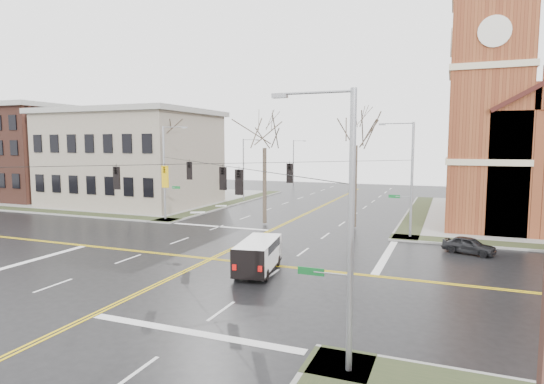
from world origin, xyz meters
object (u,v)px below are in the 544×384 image
at_px(signal_pole_ne, 410,176).
at_px(signal_pole_se, 346,224).
at_px(tree_ne, 356,140).
at_px(parked_car_a, 469,245).
at_px(streetlight_north_a, 244,167).
at_px(signal_pole_nw, 166,170).
at_px(tree_nw_far, 157,139).
at_px(streetlight_north_b, 294,162).
at_px(cargo_van, 259,253).
at_px(tree_nw_near, 265,143).

relative_size(signal_pole_ne, signal_pole_se, 1.00).
bearing_deg(signal_pole_se, tree_ne, 100.63).
bearing_deg(tree_ne, parked_car_a, -34.58).
relative_size(streetlight_north_a, parked_car_a, 2.33).
bearing_deg(signal_pole_nw, parked_car_a, -7.89).
height_order(parked_car_a, tree_nw_far, tree_nw_far).
relative_size(streetlight_north_b, cargo_van, 1.56).
relative_size(streetlight_north_a, tree_ne, 0.74).
bearing_deg(signal_pole_nw, tree_nw_far, 137.42).
height_order(signal_pole_nw, signal_pole_se, same).
xyz_separation_m(parked_car_a, tree_nw_near, (-17.25, 5.19, 6.97)).
relative_size(streetlight_north_a, tree_nw_far, 0.73).
relative_size(signal_pole_ne, tree_nw_far, 0.82).
xyz_separation_m(signal_pole_se, streetlight_north_a, (-21.97, 39.50, -0.48)).
xyz_separation_m(streetlight_north_a, tree_nw_near, (9.07, -15.04, 3.08)).
relative_size(streetlight_north_b, tree_ne, 0.74).
bearing_deg(cargo_van, streetlight_north_a, 107.11).
bearing_deg(cargo_van, streetlight_north_b, 97.16).
xyz_separation_m(tree_nw_far, tree_nw_near, (12.56, -1.14, -0.40)).
bearing_deg(tree_nw_near, signal_pole_se, -62.18).
relative_size(signal_pole_ne, streetlight_north_a, 1.12).
bearing_deg(tree_nw_far, tree_nw_near, -5.19).
distance_m(signal_pole_se, tree_nw_near, 27.77).
height_order(signal_pole_ne, tree_ne, tree_ne).
distance_m(parked_car_a, tree_nw_far, 31.36).
height_order(parked_car_a, tree_ne, tree_ne).
height_order(signal_pole_ne, tree_nw_near, tree_nw_near).
relative_size(signal_pole_se, tree_nw_near, 0.86).
relative_size(streetlight_north_a, cargo_van, 1.56).
bearing_deg(parked_car_a, cargo_van, 148.29).
height_order(cargo_van, tree_ne, tree_ne).
bearing_deg(tree_nw_near, cargo_van, -68.70).
bearing_deg(signal_pole_ne, cargo_van, -119.28).
bearing_deg(streetlight_north_b, signal_pole_se, -69.73).
distance_m(signal_pole_se, tree_nw_far, 36.23).
relative_size(signal_pole_nw, tree_nw_near, 0.86).
bearing_deg(signal_pole_nw, streetlight_north_a, 87.68).
distance_m(parked_car_a, tree_ne, 13.25).
relative_size(cargo_van, tree_nw_near, 0.49).
distance_m(streetlight_north_a, streetlight_north_b, 20.00).
distance_m(signal_pole_nw, tree_ne, 18.25).
distance_m(signal_pole_se, parked_car_a, 20.22).
bearing_deg(streetlight_north_a, signal_pole_nw, -92.32).
height_order(signal_pole_se, streetlight_north_b, signal_pole_se).
height_order(cargo_van, tree_nw_near, tree_nw_near).
xyz_separation_m(streetlight_north_b, tree_nw_far, (-3.49, -33.90, 3.49)).
relative_size(signal_pole_se, streetlight_north_a, 1.12).
xyz_separation_m(signal_pole_ne, tree_ne, (-4.80, 2.56, 2.86)).
relative_size(signal_pole_se, parked_car_a, 2.63).
bearing_deg(parked_car_a, signal_pole_ne, 69.09).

